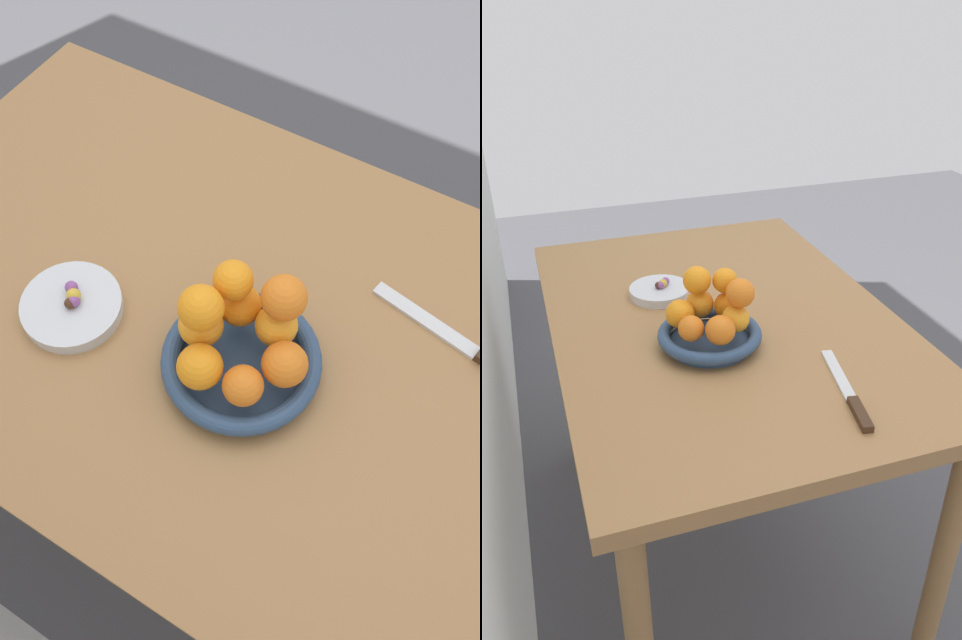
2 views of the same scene
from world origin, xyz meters
The scene contains 18 objects.
ground_plane centered at (0.00, 0.00, 0.00)m, with size 6.00×6.00×0.00m, color #4C4C51.
dining_table centered at (0.00, 0.00, 0.65)m, with size 1.10×0.76×0.74m.
fruit_bowl centered at (-0.11, 0.07, 0.76)m, with size 0.22×0.22×0.04m.
candy_dish centered at (0.15, 0.11, 0.75)m, with size 0.15×0.15×0.02m, color silver.
orange_0 centered at (-0.14, 0.11, 0.81)m, with size 0.05×0.05×0.05m, color orange.
orange_1 centered at (-0.18, 0.06, 0.81)m, with size 0.06×0.06×0.06m, color orange.
orange_2 centered at (-0.14, 0.02, 0.81)m, with size 0.06×0.06×0.06m, color orange.
orange_3 centered at (-0.08, 0.02, 0.81)m, with size 0.06×0.06×0.06m, color orange.
orange_4 centered at (-0.05, 0.07, 0.81)m, with size 0.06×0.06×0.06m, color orange.
orange_5 centered at (-0.09, 0.12, 0.81)m, with size 0.06×0.06×0.06m, color orange.
orange_6 centered at (-0.06, 0.08, 0.87)m, with size 0.06×0.06×0.06m, color orange.
orange_7 centered at (-0.07, 0.02, 0.87)m, with size 0.05×0.05×0.05m, color orange.
orange_8 centered at (-0.14, 0.01, 0.87)m, with size 0.06×0.06×0.06m, color orange.
candy_ball_0 centered at (0.14, 0.11, 0.77)m, with size 0.02×0.02×0.02m, color #8C4C99.
candy_ball_1 centered at (0.14, 0.10, 0.77)m, with size 0.02×0.02×0.02m, color gold.
candy_ball_2 centered at (0.14, 0.12, 0.77)m, with size 0.02×0.02×0.02m, color #472819.
candy_ball_3 centered at (0.15, 0.09, 0.77)m, with size 0.02×0.02×0.02m, color #8C4C99.
knife centered at (-0.37, -0.12, 0.75)m, with size 0.26×0.07×0.01m.
Camera 1 is at (-0.31, 0.40, 1.51)m, focal length 35.00 mm.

